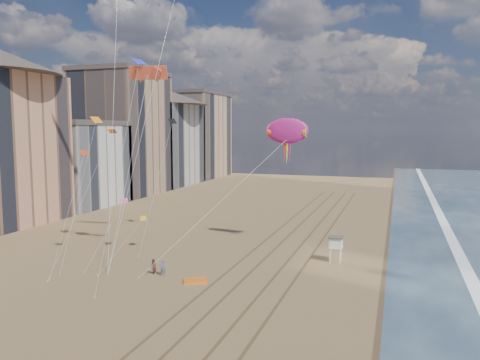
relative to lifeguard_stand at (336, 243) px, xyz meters
name	(u,v)px	position (x,y,z in m)	size (l,w,h in m)	color
wet_sand	(421,247)	(9.68, 10.75, -2.32)	(260.00, 260.00, 0.00)	#42301E
foam	(457,250)	(13.88, 10.75, -2.32)	(260.00, 260.00, 0.00)	white
tracks	(280,256)	(-6.77, 0.75, -2.31)	(7.68, 120.00, 0.01)	brown
buildings	(107,137)	(-55.05, 36.34, 11.23)	(34.72, 131.35, 29.00)	#C6B284
lifeguard_stand	(336,243)	(0.00, 0.00, 0.00)	(1.67, 1.67, 3.01)	white
grounded_kite	(195,281)	(-12.37, -11.59, -2.19)	(2.34, 1.49, 0.27)	orange
show_kite	(287,131)	(-6.85, 4.41, 12.65)	(8.26, 8.93, 24.65)	#B41B75
kite_flyer_a	(163,268)	(-16.40, -10.73, -1.49)	(0.61, 0.40, 1.66)	slate
kite_flyer_b	(153,267)	(-17.59, -10.67, -1.48)	(0.82, 0.64, 1.69)	brown
small_kites	(126,134)	(-24.70, -4.04, 12.38)	(9.94, 16.77, 18.96)	#2A33E2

